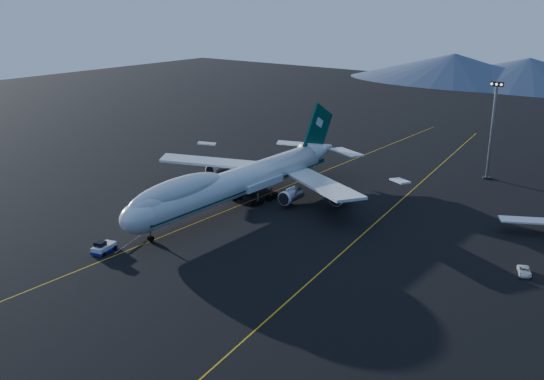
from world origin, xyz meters
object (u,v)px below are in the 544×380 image
Objects in this scene: boeing_747 at (239,181)px; pushback_tug at (104,248)px; service_van at (524,271)px; floodlight_mast at (492,131)px.

boeing_747 is 13.37× the size of pushback_tug.
service_van is (65.23, 37.77, -0.06)m from pushback_tug.
floodlight_mast is (37.56, 56.15, 6.96)m from boeing_747.
boeing_747 is 2.87× the size of floodlight_mast.
floodlight_mast is (40.56, 91.49, 12.10)m from pushback_tug.
pushback_tug is at bearing -94.85° from boeing_747.
pushback_tug is 100.81m from floodlight_mast.
pushback_tug is 0.21× the size of floodlight_mast.
service_van is at bearing 15.46° from pushback_tug.
floodlight_mast is at bearing 56.22° from boeing_747.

